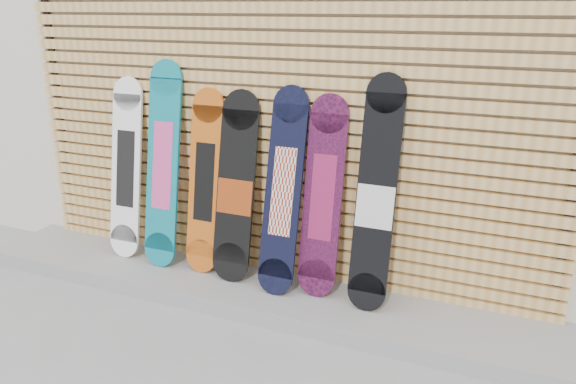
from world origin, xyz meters
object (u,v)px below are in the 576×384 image
at_px(snowboard_4, 283,192).
at_px(snowboard_2, 205,182).
at_px(snowboard_1, 163,166).
at_px(snowboard_0, 126,169).
at_px(snowboard_5, 323,197).
at_px(snowboard_3, 236,189).
at_px(snowboard_6, 376,197).

bearing_deg(snowboard_4, snowboard_2, 175.59).
xyz_separation_m(snowboard_1, snowboard_4, (1.03, -0.03, -0.07)).
relative_size(snowboard_0, snowboard_5, 1.02).
relative_size(snowboard_1, snowboard_3, 1.13).
height_order(snowboard_1, snowboard_3, snowboard_1).
bearing_deg(snowboard_6, snowboard_2, 178.58).
distance_m(snowboard_2, snowboard_4, 0.67).
xyz_separation_m(snowboard_0, snowboard_1, (0.37, -0.02, 0.07)).
bearing_deg(snowboard_3, snowboard_2, 174.72).
xyz_separation_m(snowboard_5, snowboard_6, (0.38, -0.03, 0.07)).
height_order(snowboard_0, snowboard_5, snowboard_0).
bearing_deg(snowboard_6, snowboard_4, -178.39).
relative_size(snowboard_0, snowboard_2, 1.03).
height_order(snowboard_1, snowboard_2, snowboard_1).
distance_m(snowboard_0, snowboard_4, 1.40).
height_order(snowboard_3, snowboard_4, snowboard_4).
bearing_deg(snowboard_0, snowboard_4, -1.98).
bearing_deg(snowboard_3, snowboard_1, 179.58).
distance_m(snowboard_0, snowboard_3, 1.01).
bearing_deg(snowboard_6, snowboard_0, 179.17).
relative_size(snowboard_3, snowboard_5, 0.99).
bearing_deg(snowboard_3, snowboard_0, 178.73).
bearing_deg(snowboard_0, snowboard_1, -2.72).
bearing_deg(snowboard_5, snowboard_4, -170.58).
relative_size(snowboard_5, snowboard_6, 0.90).
distance_m(snowboard_3, snowboard_4, 0.40).
xyz_separation_m(snowboard_2, snowboard_3, (0.28, -0.03, -0.01)).
relative_size(snowboard_2, snowboard_5, 0.99).
distance_m(snowboard_4, snowboard_5, 0.29).
relative_size(snowboard_4, snowboard_6, 0.93).
distance_m(snowboard_0, snowboard_6, 2.06).
relative_size(snowboard_0, snowboard_6, 0.92).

